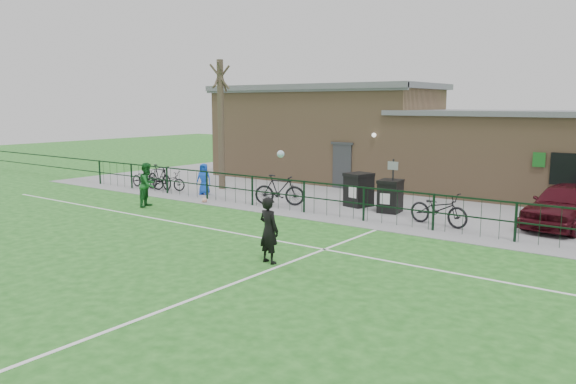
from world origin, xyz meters
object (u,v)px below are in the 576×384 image
Objects in this scene: bare_tree at (221,125)px; bicycle_a at (144,178)px; car_maroon at (566,205)px; ball_ground at (205,200)px; bicycle_b at (160,177)px; bicycle_d at (279,190)px; sign_post at (393,186)px; outfield_player at (148,185)px; wheelie_bin_left at (359,191)px; bicycle_c at (168,181)px; bicycle_e at (439,209)px; wheelie_bin_right at (390,197)px; spectator_child at (204,179)px.

bicycle_a is (-3.23, -1.98, -2.54)m from bare_tree.
car_maroon reaches higher than ball_ground.
car_maroon is 17.13m from bicycle_b.
sign_post is at bearing -99.40° from bicycle_d.
ball_ground is (-2.84, -1.33, -0.52)m from bicycle_d.
sign_post reaches higher than outfield_player.
wheelie_bin_left reaches higher than bicycle_b.
bicycle_e reaches higher than bicycle_c.
bicycle_a is at bearing 103.85° from bicycle_b.
car_maroon is 18.16m from bicycle_a.
bicycle_c is at bearing 99.40° from bicycle_e.
outfield_player is (-8.38, -4.33, -0.16)m from sign_post.
wheelie_bin_right is 0.54× the size of bicycle_e.
spectator_child is (-8.49, -1.16, 0.13)m from wheelie_bin_right.
spectator_child is at bearing -72.34° from bare_tree.
wheelie_bin_left reaches higher than bicycle_a.
bicycle_e is at bearing -20.35° from spectator_child.
sign_post is 1.45× the size of spectator_child.
bicycle_e is at bearing -107.74° from bicycle_c.
car_maroon reaches higher than bicycle_d.
bicycle_e is at bearing -8.52° from bare_tree.
sign_post is 2.39m from bicycle_e.
bicycle_c is 3.84m from ball_ground.
bicycle_e reaches higher than bicycle_a.
bicycle_b reaches higher than ball_ground.
car_maroon is at bearing -48.01° from bicycle_e.
bicycle_a is 0.81× the size of bicycle_e.
car_maroon reaches higher than wheelie_bin_right.
car_maroon is 3.10× the size of spectator_child.
sign_post reaches higher than bicycle_d.
sign_post reaches higher than bicycle_b.
sign_post is at bearing 74.60° from bicycle_e.
bicycle_a is (-17.98, -2.52, -0.28)m from car_maroon.
outfield_player is (4.06, -3.10, 0.40)m from bicycle_a.
wheelie_bin_left is 8.27m from outfield_player.
bare_tree reaches higher than wheelie_bin_right.
wheelie_bin_right is 8.57m from spectator_child.
bare_tree is at bearing -13.92° from outfield_player.
ball_ground is (4.23, -1.29, -0.49)m from bicycle_b.
outfield_player is at bearing -80.74° from bare_tree.
car_maroon is (5.53, 1.30, -0.27)m from sign_post.
bare_tree is at bearing 122.44° from ball_ground.
bicycle_a is at bearing 99.56° from bicycle_e.
ball_ground is (-7.02, -2.60, -0.47)m from wheelie_bin_right.
spectator_child is at bearing -77.92° from bicycle_b.
car_maroon is 2.47× the size of outfield_player.
sign_post reaches higher than car_maroon.
wheelie_bin_left is 0.72× the size of bicycle_a.
bicycle_d is 3.18m from ball_ground.
bicycle_e is (11.35, -1.70, -2.43)m from bare_tree.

